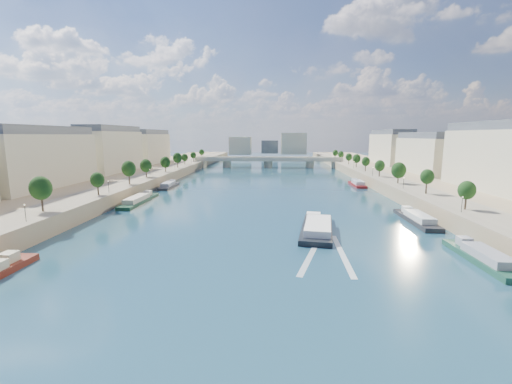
# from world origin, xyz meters

# --- Properties ---
(ground) EXTENTS (700.00, 700.00, 0.00)m
(ground) POSITION_xyz_m (0.00, 100.00, 0.00)
(ground) COLOR #0C2A36
(ground) RESTS_ON ground
(quay_left) EXTENTS (44.00, 520.00, 5.00)m
(quay_left) POSITION_xyz_m (-72.00, 100.00, 2.50)
(quay_left) COLOR #9E8460
(quay_left) RESTS_ON ground
(quay_right) EXTENTS (44.00, 520.00, 5.00)m
(quay_right) POSITION_xyz_m (72.00, 100.00, 2.50)
(quay_right) COLOR #9E8460
(quay_right) RESTS_ON ground
(pave_left) EXTENTS (14.00, 520.00, 0.10)m
(pave_left) POSITION_xyz_m (-57.00, 100.00, 5.05)
(pave_left) COLOR gray
(pave_left) RESTS_ON quay_left
(pave_right) EXTENTS (14.00, 520.00, 0.10)m
(pave_right) POSITION_xyz_m (57.00, 100.00, 5.05)
(pave_right) COLOR gray
(pave_right) RESTS_ON quay_right
(trees_left) EXTENTS (4.80, 268.80, 8.26)m
(trees_left) POSITION_xyz_m (-55.00, 102.00, 10.48)
(trees_left) COLOR #382B1E
(trees_left) RESTS_ON ground
(trees_right) EXTENTS (4.80, 268.80, 8.26)m
(trees_right) POSITION_xyz_m (55.00, 110.00, 10.48)
(trees_right) COLOR #382B1E
(trees_right) RESTS_ON ground
(lamps_left) EXTENTS (0.36, 200.36, 4.28)m
(lamps_left) POSITION_xyz_m (-52.50, 90.00, 7.78)
(lamps_left) COLOR black
(lamps_left) RESTS_ON ground
(lamps_right) EXTENTS (0.36, 200.36, 4.28)m
(lamps_right) POSITION_xyz_m (52.50, 105.00, 7.78)
(lamps_right) COLOR black
(lamps_right) RESTS_ON ground
(buildings_left) EXTENTS (16.00, 226.00, 23.20)m
(buildings_left) POSITION_xyz_m (-85.00, 112.00, 16.45)
(buildings_left) COLOR beige
(buildings_left) RESTS_ON ground
(buildings_right) EXTENTS (16.00, 226.00, 23.20)m
(buildings_right) POSITION_xyz_m (85.00, 112.00, 16.45)
(buildings_right) COLOR beige
(buildings_right) RESTS_ON ground
(skyline) EXTENTS (79.00, 42.00, 22.00)m
(skyline) POSITION_xyz_m (3.19, 319.52, 14.66)
(skyline) COLOR beige
(skyline) RESTS_ON ground
(bridge) EXTENTS (112.00, 12.00, 8.15)m
(bridge) POSITION_xyz_m (0.00, 220.27, 5.08)
(bridge) COLOR #C1B79E
(bridge) RESTS_ON ground
(tour_barge) EXTENTS (11.61, 27.57, 3.71)m
(tour_barge) POSITION_xyz_m (15.54, 42.95, 0.99)
(tour_barge) COLOR black
(tour_barge) RESTS_ON ground
(wake) EXTENTS (11.51, 26.02, 0.04)m
(wake) POSITION_xyz_m (15.54, 26.32, 0.02)
(wake) COLOR silver
(wake) RESTS_ON ground
(moored_barges_left) EXTENTS (5.00, 156.24, 3.60)m
(moored_barges_left) POSITION_xyz_m (-45.50, 45.98, 0.84)
(moored_barges_left) COLOR #1A213B
(moored_barges_left) RESTS_ON ground
(moored_barges_right) EXTENTS (5.00, 158.53, 3.60)m
(moored_barges_right) POSITION_xyz_m (45.50, 45.10, 0.84)
(moored_barges_right) COLOR black
(moored_barges_right) RESTS_ON ground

